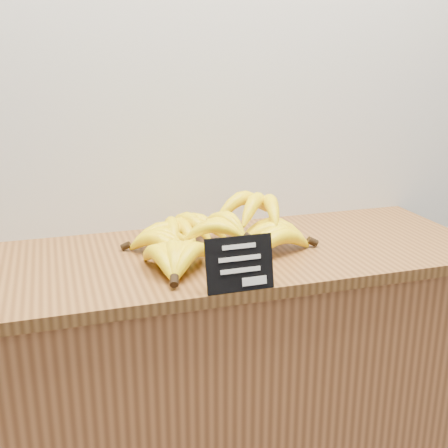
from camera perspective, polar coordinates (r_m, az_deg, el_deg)
counter at (r=1.72m, az=-0.52°, el=-17.99°), size 1.34×0.50×0.90m
counter_top at (r=1.50m, az=-0.57°, el=-3.30°), size 1.44×0.54×0.03m
chalkboard_sign at (r=1.24m, az=1.61°, el=-4.07°), size 0.15×0.03×0.12m
banana_pile at (r=1.48m, az=-0.60°, el=-0.88°), size 0.54×0.42×0.13m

